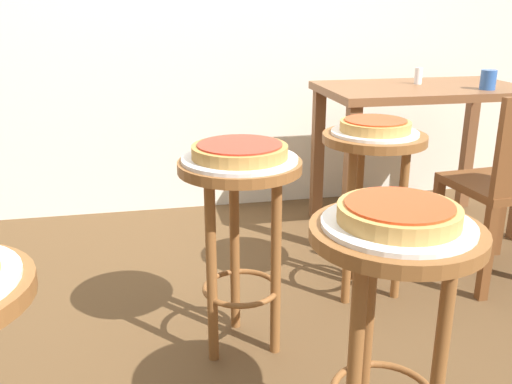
% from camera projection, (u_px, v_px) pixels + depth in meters
% --- Properties ---
extents(ground_plane, '(6.00, 6.00, 0.00)m').
position_uv_depth(ground_plane, '(225.00, 363.00, 1.96)').
color(ground_plane, brown).
extents(stool_middle, '(0.41, 0.41, 0.70)m').
position_uv_depth(stool_middle, '(392.00, 294.00, 1.36)').
color(stool_middle, brown).
rests_on(stool_middle, ground_plane).
extents(serving_plate_middle, '(0.36, 0.36, 0.01)m').
position_uv_depth(serving_plate_middle, '(398.00, 224.00, 1.30)').
color(serving_plate_middle, silver).
rests_on(serving_plate_middle, stool_middle).
extents(pizza_middle, '(0.28, 0.28, 0.05)m').
position_uv_depth(pizza_middle, '(399.00, 213.00, 1.29)').
color(pizza_middle, tan).
rests_on(pizza_middle, serving_plate_middle).
extents(stool_leftside, '(0.41, 0.41, 0.70)m').
position_uv_depth(stool_leftside, '(240.00, 211.00, 1.90)').
color(stool_leftside, brown).
rests_on(stool_leftside, ground_plane).
extents(serving_plate_leftside, '(0.38, 0.38, 0.01)m').
position_uv_depth(serving_plate_leftside, '(240.00, 159.00, 1.84)').
color(serving_plate_leftside, silver).
rests_on(serving_plate_leftside, stool_leftside).
extents(pizza_leftside, '(0.31, 0.31, 0.05)m').
position_uv_depth(pizza_leftside, '(240.00, 151.00, 1.83)').
color(pizza_leftside, '#B78442').
rests_on(pizza_leftside, serving_plate_leftside).
extents(stool_rear, '(0.41, 0.41, 0.70)m').
position_uv_depth(stool_rear, '(372.00, 177.00, 2.27)').
color(stool_rear, brown).
rests_on(stool_rear, ground_plane).
extents(serving_plate_rear, '(0.34, 0.34, 0.01)m').
position_uv_depth(serving_plate_rear, '(375.00, 133.00, 2.21)').
color(serving_plate_rear, silver).
rests_on(serving_plate_rear, stool_rear).
extents(pizza_rear, '(0.28, 0.28, 0.05)m').
position_uv_depth(pizza_rear, '(375.00, 125.00, 2.20)').
color(pizza_rear, tan).
rests_on(pizza_rear, serving_plate_rear).
extents(dining_table, '(1.03, 0.62, 0.78)m').
position_uv_depth(dining_table, '(420.00, 112.00, 2.94)').
color(dining_table, brown).
rests_on(dining_table, ground_plane).
extents(cup_near_edge, '(0.08, 0.08, 0.10)m').
position_uv_depth(cup_near_edge, '(488.00, 80.00, 2.76)').
color(cup_near_edge, '#3360B2').
rests_on(cup_near_edge, dining_table).
extents(condiment_shaker, '(0.04, 0.04, 0.08)m').
position_uv_depth(condiment_shaker, '(418.00, 76.00, 2.94)').
color(condiment_shaker, white).
rests_on(condiment_shaker, dining_table).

